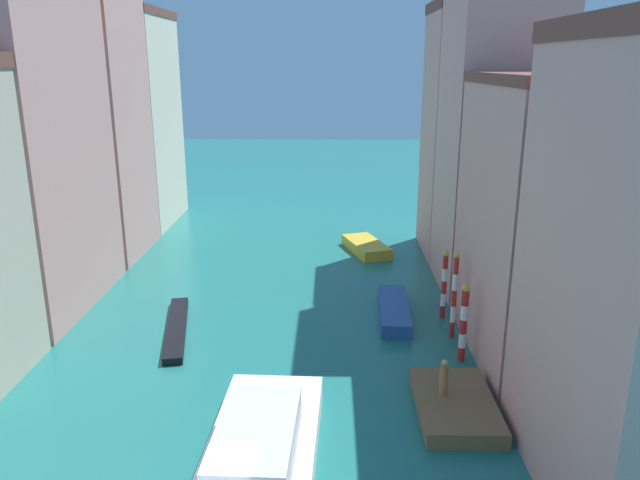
# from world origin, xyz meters

# --- Properties ---
(ground_plane) EXTENTS (154.00, 154.00, 0.00)m
(ground_plane) POSITION_xyz_m (0.00, 24.50, 0.00)
(ground_plane) COLOR #1E6B66
(building_left_2) EXTENTS (6.24, 11.73, 22.30)m
(building_left_2) POSITION_xyz_m (-13.84, 18.83, 11.16)
(building_left_2) COLOR tan
(building_left_2) RESTS_ON ground
(building_left_3) EXTENTS (6.24, 8.75, 20.87)m
(building_left_3) POSITION_xyz_m (-13.84, 29.44, 10.44)
(building_left_3) COLOR tan
(building_left_3) RESTS_ON ground
(building_left_4) EXTENTS (6.24, 10.34, 18.60)m
(building_left_4) POSITION_xyz_m (-13.84, 38.94, 9.31)
(building_left_4) COLOR beige
(building_left_4) RESTS_ON ground
(building_right_1) EXTENTS (6.24, 11.00, 13.74)m
(building_right_1) POSITION_xyz_m (13.84, 12.97, 6.88)
(building_right_1) COLOR tan
(building_right_1) RESTS_ON ground
(building_right_2) EXTENTS (6.24, 7.77, 20.13)m
(building_right_2) POSITION_xyz_m (13.84, 22.57, 10.07)
(building_right_2) COLOR tan
(building_right_2) RESTS_ON ground
(building_right_3) EXTENTS (6.24, 7.25, 18.36)m
(building_right_3) POSITION_xyz_m (13.84, 30.14, 9.19)
(building_right_3) COLOR tan
(building_right_3) RESTS_ON ground
(waterfront_dock) EXTENTS (3.20, 5.33, 0.67)m
(waterfront_dock) POSITION_xyz_m (8.88, 7.13, 0.34)
(waterfront_dock) COLOR brown
(waterfront_dock) RESTS_ON ground
(person_on_dock) EXTENTS (0.36, 0.36, 1.60)m
(person_on_dock) POSITION_xyz_m (8.39, 7.46, 1.42)
(person_on_dock) COLOR olive
(person_on_dock) RESTS_ON waterfront_dock
(mooring_pole_0) EXTENTS (0.39, 0.39, 4.02)m
(mooring_pole_0) POSITION_xyz_m (10.09, 11.80, 2.07)
(mooring_pole_0) COLOR red
(mooring_pole_0) RESTS_ON ground
(mooring_pole_1) EXTENTS (0.29, 0.29, 4.77)m
(mooring_pole_1) POSITION_xyz_m (10.13, 14.44, 2.43)
(mooring_pole_1) COLOR red
(mooring_pole_1) RESTS_ON ground
(mooring_pole_2) EXTENTS (0.32, 0.32, 4.03)m
(mooring_pole_2) POSITION_xyz_m (10.09, 17.06, 2.06)
(mooring_pole_2) COLOR red
(mooring_pole_2) RESTS_ON ground
(vaporetto_white) EXTENTS (4.36, 12.06, 2.47)m
(vaporetto_white) POSITION_xyz_m (1.09, 2.29, 0.88)
(vaporetto_white) COLOR white
(vaporetto_white) RESTS_ON ground
(gondola_black) EXTENTS (2.47, 8.05, 0.40)m
(gondola_black) POSITION_xyz_m (-4.82, 14.93, 0.20)
(gondola_black) COLOR black
(gondola_black) RESTS_ON ground
(motorboat_0) EXTENTS (1.93, 6.32, 0.79)m
(motorboat_0) POSITION_xyz_m (7.29, 17.16, 0.39)
(motorboat_0) COLOR #234C93
(motorboat_0) RESTS_ON ground
(motorboat_1) EXTENTS (3.77, 5.63, 0.80)m
(motorboat_1) POSITION_xyz_m (6.39, 29.77, 0.40)
(motorboat_1) COLOR gold
(motorboat_1) RESTS_ON ground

